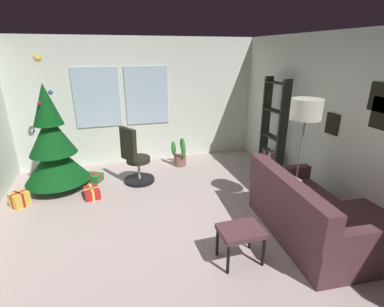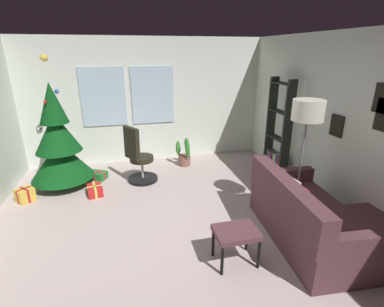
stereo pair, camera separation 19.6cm
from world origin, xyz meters
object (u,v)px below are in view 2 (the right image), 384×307
object	(u,v)px
couch	(321,221)
holiday_tree	(59,145)
gift_box_green	(98,175)
floor_lamp	(307,117)
potted_plant	(185,155)
office_chair	(139,161)
footstool	(236,235)
gift_box_red	(95,190)
bookshelf	(278,135)
gift_box_gold	(25,195)

from	to	relation	value
couch	holiday_tree	xyz separation A→B (m)	(-3.47, 2.58, 0.47)
gift_box_green	floor_lamp	bearing A→B (deg)	-34.81
gift_box_green	potted_plant	size ratio (longest dim) A/B	0.59
office_chair	potted_plant	world-z (taller)	office_chair
holiday_tree	potted_plant	xyz separation A→B (m)	(2.36, 0.41, -0.53)
office_chair	holiday_tree	bearing A→B (deg)	172.73
footstool	gift_box_red	bearing A→B (deg)	128.68
bookshelf	floor_lamp	world-z (taller)	bookshelf
couch	gift_box_red	size ratio (longest dim) A/B	5.32
bookshelf	couch	bearing A→B (deg)	-104.07
holiday_tree	bookshelf	xyz separation A→B (m)	(3.99, -0.50, 0.04)
couch	gift_box_red	world-z (taller)	couch
footstool	gift_box_green	bearing A→B (deg)	121.44
gift_box_green	office_chair	xyz separation A→B (m)	(0.79, -0.30, 0.34)
holiday_tree	bookshelf	world-z (taller)	holiday_tree
office_chair	potted_plant	distance (m)	1.17
couch	gift_box_gold	xyz separation A→B (m)	(-4.00, 2.08, -0.19)
office_chair	couch	bearing A→B (deg)	-48.73
couch	holiday_tree	bearing A→B (deg)	143.40
office_chair	footstool	bearing A→B (deg)	-69.78
gift_box_red	gift_box_green	size ratio (longest dim) A/B	0.92
couch	holiday_tree	world-z (taller)	holiday_tree
footstool	floor_lamp	bearing A→B (deg)	30.25
floor_lamp	gift_box_green	bearing A→B (deg)	145.19
couch	office_chair	bearing A→B (deg)	131.27
footstool	gift_box_red	size ratio (longest dim) A/B	1.37
holiday_tree	gift_box_gold	size ratio (longest dim) A/B	7.10
gift_box_red	floor_lamp	bearing A→B (deg)	-25.32
bookshelf	potted_plant	xyz separation A→B (m)	(-1.63, 0.91, -0.58)
couch	floor_lamp	xyz separation A→B (m)	(0.06, 0.65, 1.20)
holiday_tree	gift_box_gold	xyz separation A→B (m)	(-0.52, -0.50, -0.66)
bookshelf	office_chair	bearing A→B (deg)	172.84
holiday_tree	gift_box_red	size ratio (longest dim) A/B	6.35
office_chair	potted_plant	bearing A→B (deg)	30.26
gift_box_gold	potted_plant	world-z (taller)	potted_plant
gift_box_red	potted_plant	bearing A→B (deg)	27.57
bookshelf	gift_box_gold	bearing A→B (deg)	179.98
gift_box_red	bookshelf	bearing A→B (deg)	0.37
gift_box_red	potted_plant	size ratio (longest dim) A/B	0.54
couch	gift_box_gold	bearing A→B (deg)	152.54
gift_box_green	potted_plant	bearing A→B (deg)	8.83
office_chair	gift_box_green	bearing A→B (deg)	158.95
floor_lamp	potted_plant	world-z (taller)	floor_lamp
gift_box_green	potted_plant	distance (m)	1.82
gift_box_red	bookshelf	size ratio (longest dim) A/B	0.19
footstool	bookshelf	distance (m)	2.79
holiday_tree	office_chair	bearing A→B (deg)	-7.27
couch	office_chair	xyz separation A→B (m)	(-2.11, 2.41, 0.11)
gift_box_red	bookshelf	xyz separation A→B (m)	(3.42, 0.02, 0.74)
couch	holiday_tree	distance (m)	4.35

